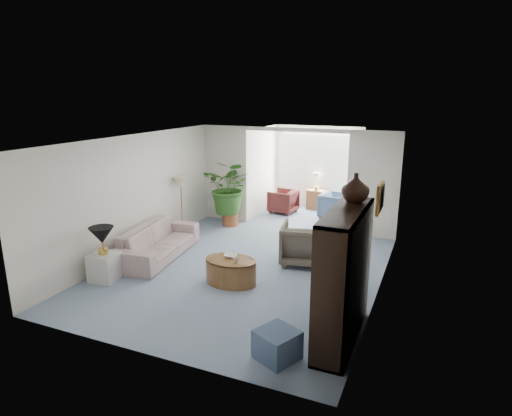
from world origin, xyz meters
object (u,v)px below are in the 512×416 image
at_px(side_table_dark, 342,249).
at_px(entertainment_cabinet, 344,277).
at_px(floor_lamp, 181,183).
at_px(plant_pot, 230,219).
at_px(coffee_cup, 236,260).
at_px(wingback_chair, 304,244).
at_px(cabinet_urn, 356,188).
at_px(sunroom_chair_maroon, 283,201).
at_px(sofa, 158,242).
at_px(table_lamp, 102,235).
at_px(coffee_table, 231,271).
at_px(coffee_bowl, 231,256).
at_px(sunroom_chair_blue, 335,206).
at_px(sunroom_table, 316,199).
at_px(ottoman, 277,345).
at_px(framed_picture, 381,198).
at_px(end_table, 105,267).

height_order(side_table_dark, entertainment_cabinet, entertainment_cabinet).
relative_size(floor_lamp, plant_pot, 0.90).
xyz_separation_m(coffee_cup, entertainment_cabinet, (2.06, -0.93, 0.43)).
xyz_separation_m(wingback_chair, cabinet_urn, (1.29, -1.95, 1.64)).
height_order(side_table_dark, sunroom_chair_maroon, sunroom_chair_maroon).
height_order(sofa, table_lamp, table_lamp).
xyz_separation_m(table_lamp, coffee_table, (2.16, 0.79, -0.64)).
bearing_deg(coffee_bowl, table_lamp, -157.15).
height_order(sunroom_chair_blue, sunroom_table, sunroom_chair_blue).
bearing_deg(entertainment_cabinet, ottoman, -129.86).
relative_size(framed_picture, cabinet_urn, 1.25).
distance_m(entertainment_cabinet, sunroom_table, 7.00).
relative_size(wingback_chair, plant_pot, 2.24).
height_order(sofa, ottoman, sofa).
bearing_deg(sunroom_chair_maroon, framed_picture, 42.37).
height_order(sofa, coffee_cup, sofa).
bearing_deg(sunroom_chair_maroon, side_table_dark, 43.32).
height_order(floor_lamp, coffee_cup, floor_lamp).
relative_size(ottoman, sunroom_chair_blue, 0.63).
bearing_deg(sunroom_chair_blue, sunroom_chair_maroon, 96.10).
bearing_deg(sunroom_chair_maroon, sunroom_table, 141.10).
relative_size(sofa, coffee_bowl, 9.77).
bearing_deg(side_table_dark, sofa, -162.08).
bearing_deg(sunroom_table, coffee_bowl, -90.61).
xyz_separation_m(sofa, cabinet_urn, (4.17, -1.09, 1.72)).
relative_size(sofa, cabinet_urn, 5.68).
bearing_deg(coffee_cup, sofa, 162.61).
bearing_deg(coffee_bowl, coffee_cup, -45.00).
distance_m(plant_pot, sunroom_chair_blue, 2.89).
xyz_separation_m(end_table, cabinet_urn, (4.37, 0.26, 1.79)).
xyz_separation_m(entertainment_cabinet, sunroom_chair_maroon, (-2.95, 5.86, -0.60)).
relative_size(side_table_dark, ottoman, 1.27).
height_order(side_table_dark, ottoman, side_table_dark).
height_order(sofa, entertainment_cabinet, entertainment_cabinet).
bearing_deg(sunroom_chair_maroon, sunroom_chair_blue, 96.10).
bearing_deg(sunroom_chair_blue, table_lamp, 158.65).
xyz_separation_m(sofa, sunroom_chair_blue, (2.72, 4.27, 0.02)).
distance_m(coffee_bowl, plant_pot, 3.42).
height_order(entertainment_cabinet, sunroom_chair_maroon, entertainment_cabinet).
bearing_deg(coffee_cup, table_lamp, -163.39).
bearing_deg(sunroom_chair_blue, entertainment_cabinet, -160.01).
relative_size(coffee_cup, plant_pot, 0.27).
relative_size(end_table, table_lamp, 1.16).
bearing_deg(entertainment_cabinet, sunroom_chair_maroon, 116.72).
bearing_deg(sofa, coffee_cup, -114.94).
distance_m(coffee_bowl, sunroom_chair_maroon, 4.78).
relative_size(table_lamp, sunroom_chair_blue, 0.57).
xyz_separation_m(sofa, floor_lamp, (-0.41, 1.57, 0.92)).
xyz_separation_m(coffee_cup, cabinet_urn, (2.06, -0.43, 1.55)).
relative_size(coffee_table, cabinet_urn, 2.38).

